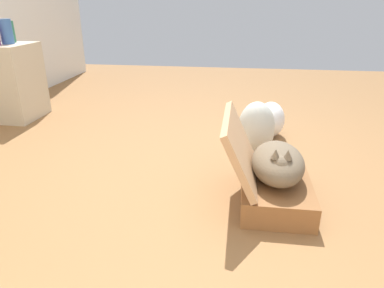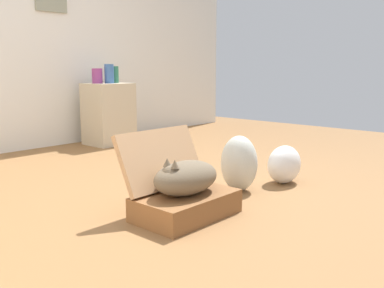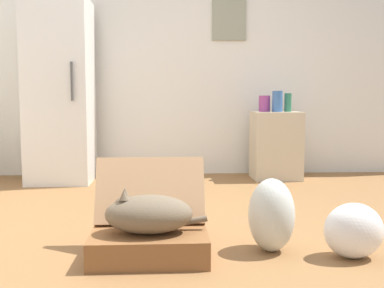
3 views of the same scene
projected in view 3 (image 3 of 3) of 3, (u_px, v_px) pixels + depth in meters
The scene contains 12 objects.
ground_plane at pixel (209, 232), 2.77m from camera, with size 7.68×7.68×0.00m, color olive.
wall_back at pixel (190, 54), 4.89m from camera, with size 6.40×0.15×2.60m.
suitcase_base at pixel (149, 246), 2.29m from camera, with size 0.59×0.37×0.14m, color brown.
suitcase_lid at pixel (150, 190), 2.47m from camera, with size 0.59×0.37×0.04m, color tan.
cat at pixel (148, 214), 2.28m from camera, with size 0.52×0.28×0.23m.
plastic_bag_white at pixel (271, 215), 2.41m from camera, with size 0.25×0.26×0.39m, color silver.
plastic_bag_clear at pixel (354, 231), 2.31m from camera, with size 0.30×0.22×0.28m, color white.
refrigerator at pixel (60, 92), 4.40m from camera, with size 0.60×0.63×1.76m.
side_table at pixel (276, 145), 4.63m from camera, with size 0.47×0.41×0.68m, color beige.
vase_tall at pixel (264, 104), 4.60m from camera, with size 0.11×0.11×0.16m, color #8C387A.
vase_short at pixel (288, 103), 4.60m from camera, with size 0.07×0.07×0.19m, color #2D7051.
vase_round at pixel (277, 101), 4.55m from camera, with size 0.10×0.10×0.21m, color #38609E.
Camera 3 is at (-0.26, -2.70, 0.81)m, focal length 42.51 mm.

